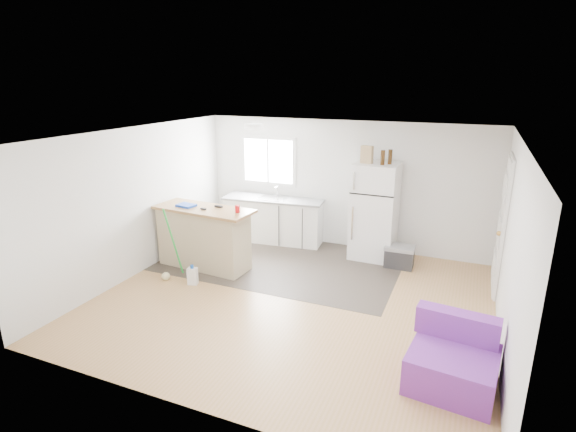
# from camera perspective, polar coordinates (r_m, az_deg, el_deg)

# --- Properties ---
(room) EXTENTS (5.51, 5.01, 2.41)m
(room) POSITION_cam_1_polar(r_m,az_deg,el_deg) (6.26, 0.68, -0.80)
(room) COLOR #AD8148
(room) RESTS_ON ground
(vinyl_zone) EXTENTS (4.05, 2.50, 0.00)m
(vinyl_zone) POSITION_cam_1_polar(r_m,az_deg,el_deg) (8.02, -0.78, -5.81)
(vinyl_zone) COLOR #322A25
(vinyl_zone) RESTS_ON floor
(window) EXTENTS (1.18, 0.06, 0.98)m
(window) POSITION_cam_1_polar(r_m,az_deg,el_deg) (8.99, -2.50, 7.01)
(window) COLOR white
(window) RESTS_ON back_wall
(interior_door) EXTENTS (0.11, 0.92, 2.10)m
(interior_door) POSITION_cam_1_polar(r_m,az_deg,el_deg) (7.39, 25.55, -1.18)
(interior_door) COLOR white
(interior_door) RESTS_ON right_wall
(ceiling_fixture) EXTENTS (0.30, 0.30, 0.07)m
(ceiling_fixture) POSITION_cam_1_polar(r_m,az_deg,el_deg) (7.58, -4.37, 11.28)
(ceiling_fixture) COLOR white
(ceiling_fixture) RESTS_ON ceiling
(kitchen_cabinets) EXTENTS (2.02, 0.81, 1.16)m
(kitchen_cabinets) POSITION_cam_1_polar(r_m,az_deg,el_deg) (8.90, -1.82, -0.40)
(kitchen_cabinets) COLOR white
(kitchen_cabinets) RESTS_ON floor
(peninsula) EXTENTS (1.76, 0.78, 1.05)m
(peninsula) POSITION_cam_1_polar(r_m,az_deg,el_deg) (7.78, -10.64, -2.65)
(peninsula) COLOR tan
(peninsula) RESTS_ON floor
(refrigerator) EXTENTS (0.77, 0.74, 1.72)m
(refrigerator) POSITION_cam_1_polar(r_m,az_deg,el_deg) (8.12, 10.95, 0.60)
(refrigerator) COLOR white
(refrigerator) RESTS_ON floor
(cooler) EXTENTS (0.50, 0.35, 0.38)m
(cooler) POSITION_cam_1_polar(r_m,az_deg,el_deg) (7.97, 13.95, -4.99)
(cooler) COLOR #29292C
(cooler) RESTS_ON floor
(purple_seat) EXTENTS (0.95, 0.91, 0.71)m
(purple_seat) POSITION_cam_1_polar(r_m,az_deg,el_deg) (5.26, 20.21, -17.00)
(purple_seat) COLOR purple
(purple_seat) RESTS_ON floor
(cleaner_jug) EXTENTS (0.17, 0.14, 0.33)m
(cleaner_jug) POSITION_cam_1_polar(r_m,az_deg,el_deg) (7.28, -12.03, -7.45)
(cleaner_jug) COLOR white
(cleaner_jug) RESTS_ON floor
(mop) EXTENTS (0.23, 0.34, 1.22)m
(mop) POSITION_cam_1_polar(r_m,az_deg,el_deg) (7.51, -14.98, -6.14)
(mop) COLOR green
(mop) RESTS_ON floor
(red_cup) EXTENTS (0.10, 0.10, 0.12)m
(red_cup) POSITION_cam_1_polar(r_m,az_deg,el_deg) (7.26, -6.44, 0.92)
(red_cup) COLOR red
(red_cup) RESTS_ON peninsula
(blue_tray) EXTENTS (0.33, 0.26, 0.04)m
(blue_tray) POSITION_cam_1_polar(r_m,az_deg,el_deg) (7.76, -12.81, 1.33)
(blue_tray) COLOR #143FBE
(blue_tray) RESTS_ON peninsula
(tool_a) EXTENTS (0.14, 0.06, 0.03)m
(tool_a) POSITION_cam_1_polar(r_m,az_deg,el_deg) (7.60, -8.81, 1.22)
(tool_a) COLOR black
(tool_a) RESTS_ON peninsula
(tool_b) EXTENTS (0.11, 0.06, 0.03)m
(tool_b) POSITION_cam_1_polar(r_m,az_deg,el_deg) (7.50, -10.71, 0.89)
(tool_b) COLOR black
(tool_b) RESTS_ON peninsula
(cardboard_box) EXTENTS (0.21, 0.13, 0.30)m
(cardboard_box) POSITION_cam_1_polar(r_m,az_deg,el_deg) (7.87, 9.98, 7.69)
(cardboard_box) COLOR tan
(cardboard_box) RESTS_ON refrigerator
(bottle_left) EXTENTS (0.07, 0.07, 0.25)m
(bottle_left) POSITION_cam_1_polar(r_m,az_deg,el_deg) (7.77, 11.94, 7.28)
(bottle_left) COLOR #38200A
(bottle_left) RESTS_ON refrigerator
(bottle_right) EXTENTS (0.08, 0.08, 0.25)m
(bottle_right) POSITION_cam_1_polar(r_m,az_deg,el_deg) (7.87, 12.83, 7.34)
(bottle_right) COLOR #38200A
(bottle_right) RESTS_ON refrigerator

